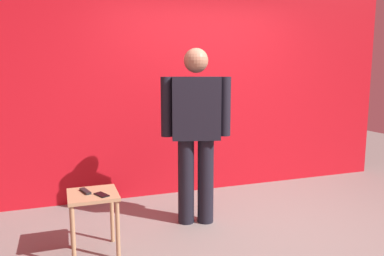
{
  "coord_description": "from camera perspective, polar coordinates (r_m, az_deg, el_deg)",
  "views": [
    {
      "loc": [
        -1.77,
        -2.91,
        1.59
      ],
      "look_at": [
        -0.54,
        0.55,
        1.03
      ],
      "focal_mm": 35.05,
      "sensor_mm": 36.0,
      "label": 1
    }
  ],
  "objects": [
    {
      "name": "tv_remote",
      "position": [
        3.4,
        -15.92,
        -9.23
      ],
      "size": [
        0.09,
        0.18,
        0.02
      ],
      "primitive_type": "cube",
      "rotation": [
        0.0,
        0.0,
        0.29
      ],
      "color": "black",
      "rests_on": "side_table"
    },
    {
      "name": "ground_plane",
      "position": [
        3.76,
        11.11,
        -16.46
      ],
      "size": [
        12.0,
        12.0,
        0.0
      ],
      "primitive_type": "plane",
      "color": "gray"
    },
    {
      "name": "cell_phone",
      "position": [
        3.29,
        -13.59,
        -9.84
      ],
      "size": [
        0.12,
        0.16,
        0.01
      ],
      "primitive_type": "cube",
      "rotation": [
        0.0,
        0.0,
        0.43
      ],
      "color": "black",
      "rests_on": "side_table"
    },
    {
      "name": "back_wall_red",
      "position": [
        4.94,
        1.48,
        9.33
      ],
      "size": [
        5.53,
        0.12,
        3.28
      ],
      "primitive_type": "cube",
      "color": "red",
      "rests_on": "ground_plane"
    },
    {
      "name": "standing_person",
      "position": [
        3.83,
        0.6,
        0.1
      ],
      "size": [
        0.72,
        0.36,
        1.81
      ],
      "color": "black",
      "rests_on": "ground_plane"
    },
    {
      "name": "side_table",
      "position": [
        3.4,
        -14.81,
        -11.28
      ],
      "size": [
        0.42,
        0.42,
        0.55
      ],
      "color": "tan",
      "rests_on": "ground_plane"
    }
  ]
}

